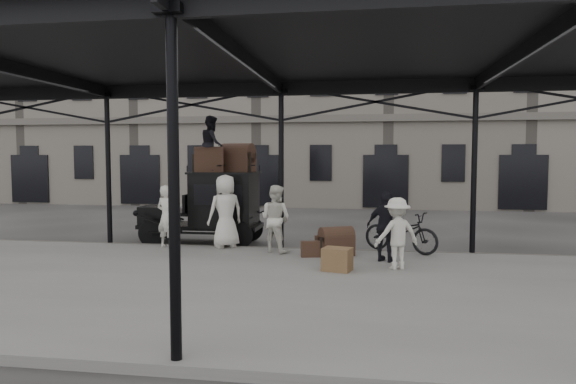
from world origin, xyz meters
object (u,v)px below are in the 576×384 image
(steamer_trunk_roof_near, at_px, (209,161))
(porter_official, at_px, (386,227))
(porter_left, at_px, (167,217))
(taxi, at_px, (215,204))
(steamer_trunk_platform, at_px, (336,243))
(bicycle, at_px, (401,232))

(steamer_trunk_roof_near, bearing_deg, porter_official, -40.28)
(porter_left, bearing_deg, steamer_trunk_roof_near, -102.22)
(taxi, height_order, steamer_trunk_platform, taxi)
(porter_left, bearing_deg, porter_official, -169.96)
(taxi, xyz_separation_m, porter_left, (-0.88, -1.55, -0.20))
(taxi, height_order, porter_left, taxi)
(steamer_trunk_platform, bearing_deg, porter_official, -52.09)
(taxi, height_order, bicycle, taxi)
(taxi, distance_m, steamer_trunk_roof_near, 1.31)
(porter_official, height_order, bicycle, porter_official)
(porter_left, distance_m, steamer_trunk_roof_near, 2.13)
(bicycle, height_order, steamer_trunk_roof_near, steamer_trunk_roof_near)
(porter_official, distance_m, bicycle, 1.36)
(porter_official, xyz_separation_m, steamer_trunk_platform, (-1.21, 0.59, -0.53))
(porter_left, relative_size, porter_official, 1.03)
(taxi, distance_m, steamer_trunk_platform, 4.26)
(porter_left, distance_m, bicycle, 6.26)
(taxi, bearing_deg, steamer_trunk_platform, -26.95)
(taxi, relative_size, steamer_trunk_roof_near, 4.37)
(porter_left, distance_m, steamer_trunk_platform, 4.66)
(steamer_trunk_platform, bearing_deg, bicycle, -3.58)
(taxi, relative_size, porter_left, 2.14)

